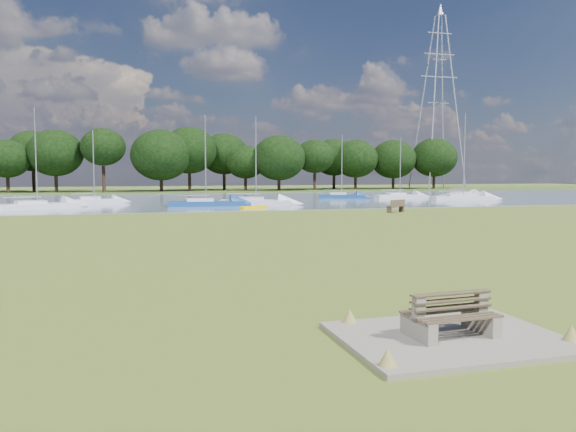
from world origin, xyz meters
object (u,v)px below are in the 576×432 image
object	(u,v)px
sailboat_4	(399,195)
kayak	(254,207)
sailboat_5	(94,199)
sailboat_8	(255,200)
riverbank_bench	(396,206)
sailboat_2	(463,196)
sailboat_7	(205,202)
sailboat_9	(36,204)
sailboat_0	(341,195)
sailboat_1	(463,195)
bench_pair	(450,317)
pylon	(439,75)

from	to	relation	value
sailboat_4	kayak	bearing A→B (deg)	-144.74
sailboat_5	sailboat_8	distance (m)	16.37
riverbank_bench	sailboat_2	xyz separation A→B (m)	(15.81, 14.88, -0.01)
sailboat_7	sailboat_9	size ratio (longest dim) A/B	0.97
sailboat_0	sailboat_5	bearing A→B (deg)	-154.84
riverbank_bench	sailboat_1	bearing A→B (deg)	23.04
bench_pair	sailboat_8	size ratio (longest dim) A/B	0.20
sailboat_4	sailboat_9	size ratio (longest dim) A/B	0.84
pylon	sailboat_9	bearing A→B (deg)	-147.31
bench_pair	sailboat_9	world-z (taller)	sailboat_9
sailboat_2	sailboat_9	size ratio (longest dim) A/B	1.12
riverbank_bench	sailboat_9	bearing A→B (deg)	135.51
riverbank_bench	pylon	bearing A→B (deg)	34.62
bench_pair	sailboat_0	size ratio (longest dim) A/B	0.23
sailboat_5	sailboat_4	bearing A→B (deg)	-7.52
kayak	sailboat_0	distance (m)	21.53
riverbank_bench	pylon	distance (m)	66.35
sailboat_7	sailboat_8	xyz separation A→B (m)	(4.92, 0.44, 0.03)
pylon	sailboat_8	distance (m)	62.90
sailboat_2	sailboat_5	size ratio (longest dim) A/B	1.33
sailboat_7	sailboat_4	bearing A→B (deg)	22.90
pylon	bench_pair	bearing A→B (deg)	-120.63
riverbank_bench	sailboat_1	world-z (taller)	sailboat_1
pylon	sailboat_8	world-z (taller)	pylon
pylon	sailboat_7	bearing A→B (deg)	-140.16
sailboat_1	sailboat_4	bearing A→B (deg)	125.84
sailboat_9	sailboat_0	bearing A→B (deg)	-4.26
sailboat_4	sailboat_2	bearing A→B (deg)	-51.96
kayak	sailboat_5	size ratio (longest dim) A/B	0.36
pylon	sailboat_2	size ratio (longest dim) A/B	3.45
riverbank_bench	sailboat_8	xyz separation A→B (m)	(-8.84, 12.32, -0.01)
kayak	pylon	world-z (taller)	pylon
sailboat_1	pylon	bearing A→B (deg)	40.09
sailboat_7	sailboat_8	world-z (taller)	sailboat_8
kayak	sailboat_7	world-z (taller)	sailboat_7
kayak	sailboat_2	distance (m)	27.22
riverbank_bench	sailboat_2	distance (m)	21.71
sailboat_4	sailboat_9	distance (m)	40.56
bench_pair	kayak	xyz separation A→B (m)	(4.63, 38.30, -0.29)
bench_pair	riverbank_bench	bearing A→B (deg)	61.68
sailboat_9	pylon	bearing A→B (deg)	9.85
sailboat_1	sailboat_8	world-z (taller)	sailboat_1
sailboat_0	sailboat_4	world-z (taller)	sailboat_0
pylon	sailboat_7	size ratio (longest dim) A/B	3.99
sailboat_8	sailboat_1	bearing A→B (deg)	33.10
pylon	sailboat_1	xyz separation A→B (m)	(-17.42, -35.13, -20.57)
sailboat_2	sailboat_4	world-z (taller)	sailboat_2
bench_pair	sailboat_4	world-z (taller)	sailboat_4
sailboat_8	sailboat_2	bearing A→B (deg)	28.16
riverbank_bench	sailboat_8	distance (m)	15.16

